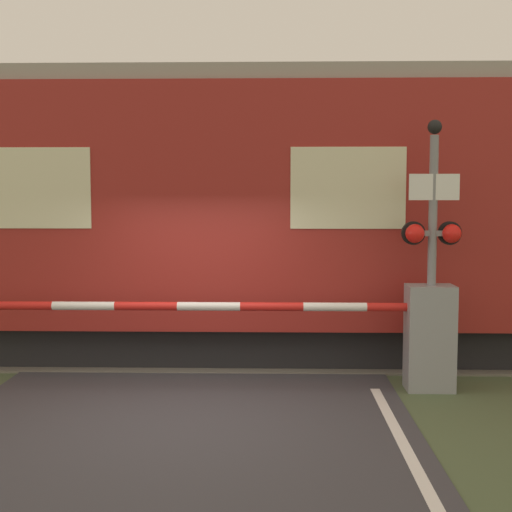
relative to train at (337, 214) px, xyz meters
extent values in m
plane|color=#475638|center=(-2.02, -3.35, -2.20)|extent=(80.00, 80.00, 0.00)
cube|color=#666056|center=(-2.02, 0.00, -2.18)|extent=(36.00, 3.20, 0.03)
cube|color=#595451|center=(-2.02, -0.72, -2.12)|extent=(36.00, 0.08, 0.10)
cube|color=#595451|center=(-2.02, 0.72, -2.12)|extent=(36.00, 0.08, 0.10)
cube|color=black|center=(0.00, 0.00, -1.90)|extent=(14.39, 2.68, 0.60)
cube|color=maroon|center=(0.00, 0.00, 0.13)|extent=(15.64, 3.16, 3.46)
cube|color=gray|center=(0.00, 0.00, 1.99)|extent=(15.33, 2.90, 0.24)
cube|color=beige|center=(0.00, -1.59, 0.39)|extent=(1.56, 0.02, 1.11)
cube|color=beige|center=(-4.30, -1.59, 0.39)|extent=(1.56, 0.02, 1.11)
cube|color=gray|center=(0.99, -2.28, -1.52)|extent=(0.60, 0.44, 1.35)
cylinder|color=gray|center=(0.99, -2.28, -1.13)|extent=(0.16, 0.16, 0.18)
cylinder|color=red|center=(0.59, -2.28, -1.13)|extent=(0.81, 0.11, 0.11)
cylinder|color=white|center=(-0.22, -2.28, -1.13)|extent=(0.81, 0.11, 0.11)
cylinder|color=red|center=(-1.03, -2.28, -1.13)|extent=(0.81, 0.11, 0.11)
cylinder|color=white|center=(-1.84, -2.28, -1.13)|extent=(0.81, 0.11, 0.11)
cylinder|color=red|center=(-2.65, -2.28, -1.13)|extent=(0.81, 0.11, 0.11)
cylinder|color=white|center=(-3.46, -2.28, -1.13)|extent=(0.81, 0.11, 0.11)
cylinder|color=red|center=(-4.27, -2.28, -1.13)|extent=(0.81, 0.11, 0.11)
cylinder|color=gray|center=(1.00, -2.26, -0.58)|extent=(0.11, 0.11, 3.25)
cube|color=gray|center=(1.00, -2.26, -0.19)|extent=(0.58, 0.07, 0.07)
sphere|color=red|center=(0.77, -2.31, -0.19)|extent=(0.24, 0.24, 0.24)
sphere|color=red|center=(1.23, -2.31, -0.19)|extent=(0.24, 0.24, 0.24)
cylinder|color=black|center=(0.77, -2.20, -0.19)|extent=(0.30, 0.06, 0.30)
cylinder|color=black|center=(1.23, -2.20, -0.19)|extent=(0.30, 0.06, 0.30)
cube|color=white|center=(1.00, -2.30, 0.40)|extent=(0.63, 0.02, 0.33)
sphere|color=black|center=(1.00, -2.26, 1.15)|extent=(0.18, 0.18, 0.18)
camera|label=1|loc=(-1.00, -11.32, 0.29)|focal=50.00mm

